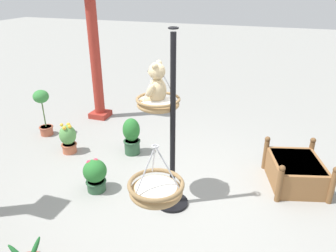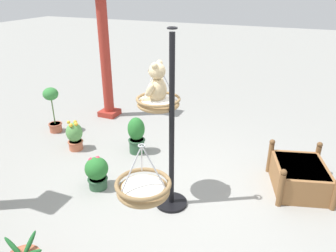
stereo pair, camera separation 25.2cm
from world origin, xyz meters
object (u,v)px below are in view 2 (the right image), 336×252
Objects in this scene: hanging_basket_left_high at (143,189)px; potted_plant_tall_leafy at (97,172)px; hanging_basket_with_teddy at (158,103)px; greenhouse_pillar_left at (105,57)px; display_pole_central at (172,158)px; wooden_planter_box at (300,176)px; teddy_bear at (156,85)px; potted_plant_conical_shrub at (53,107)px; potted_plant_bushy_green at (136,135)px; potted_plant_trailing_ivy at (75,136)px.

hanging_basket_left_high is 1.01× the size of potted_plant_tall_leafy.
greenhouse_pillar_left is (2.34, 2.32, -0.06)m from hanging_basket_with_teddy.
display_pole_central is at bearing 12.75° from hanging_basket_left_high.
greenhouse_pillar_left is 2.48× the size of wooden_planter_box.
hanging_basket_with_teddy is 1.19× the size of hanging_basket_left_high.
greenhouse_pillar_left is at bearing 71.30° from wooden_planter_box.
teddy_bear is at bearing 115.92° from wooden_planter_box.
teddy_bear is 0.48× the size of wooden_planter_box.
potted_plant_conical_shrub is at bearing 155.26° from greenhouse_pillar_left.
hanging_basket_with_teddy is at bearing -90.00° from teddy_bear.
display_pole_central is 1.67m from potted_plant_bushy_green.
wooden_planter_box is at bearing -91.69° from potted_plant_bushy_green.
hanging_basket_with_teddy is 0.23m from teddy_bear.
hanging_basket_with_teddy is 0.65× the size of potted_plant_conical_shrub.
teddy_bear is 1.86m from potted_plant_bushy_green.
hanging_basket_with_teddy is 1.49m from potted_plant_tall_leafy.
hanging_basket_with_teddy is at bearing -108.32° from potted_plant_trailing_ivy.
teddy_bear is at bearing 61.38° from display_pole_central.
wooden_planter_box is 2.77m from potted_plant_bushy_green.
potted_plant_tall_leafy is at bearing -129.16° from potted_plant_trailing_ivy.
hanging_basket_with_teddy is 2.40m from wooden_planter_box.
potted_plant_conical_shrub is at bearing 85.97° from potted_plant_bushy_green.
potted_plant_bushy_green is at bearing 29.61° from hanging_basket_left_high.
potted_plant_bushy_green reaches higher than wooden_planter_box.
teddy_bear is at bearing 90.00° from hanging_basket_with_teddy.
greenhouse_pillar_left is (3.92, 2.89, 0.09)m from hanging_basket_left_high.
hanging_basket_with_teddy is at bearing -77.10° from potted_plant_tall_leafy.
wooden_planter_box is 1.68× the size of potted_plant_bushy_green.
potted_plant_conical_shrub is (-1.20, 0.55, -0.82)m from greenhouse_pillar_left.
hanging_basket_left_high reaches higher than wooden_planter_box.
display_pole_central is 4.28× the size of potted_plant_trailing_ivy.
teddy_bear reaches higher than wooden_planter_box.
hanging_basket_with_teddy reaches higher than potted_plant_tall_leafy.
teddy_bear reaches higher than hanging_basket_with_teddy.
hanging_basket_left_high is at bearing -150.39° from potted_plant_bushy_green.
potted_plant_tall_leafy is at bearing 47.45° from hanging_basket_left_high.
wooden_planter_box is 3.87m from potted_plant_trailing_ivy.
teddy_bear is 3.29m from greenhouse_pillar_left.
potted_plant_conical_shrub is (1.35, 1.94, 0.27)m from potted_plant_tall_leafy.
hanging_basket_left_high reaches higher than potted_plant_bushy_green.
greenhouse_pillar_left is at bearing -24.74° from potted_plant_conical_shrub.
display_pole_central is 4.40× the size of teddy_bear.
potted_plant_tall_leafy is at bearing 92.99° from display_pole_central.
teddy_bear is at bearing -76.75° from potted_plant_tall_leafy.
display_pole_central reaches higher than wooden_planter_box.
display_pole_central is 0.85× the size of greenhouse_pillar_left.
wooden_planter_box is at bearing -63.78° from hanging_basket_with_teddy.
potted_plant_conical_shrub is (1.14, 2.84, -1.11)m from teddy_bear.
teddy_bear is 1.07× the size of potted_plant_tall_leafy.
wooden_planter_box is (-1.42, -4.18, -1.13)m from greenhouse_pillar_left.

